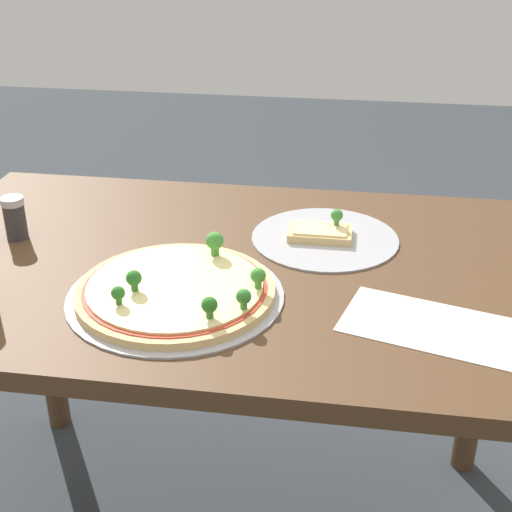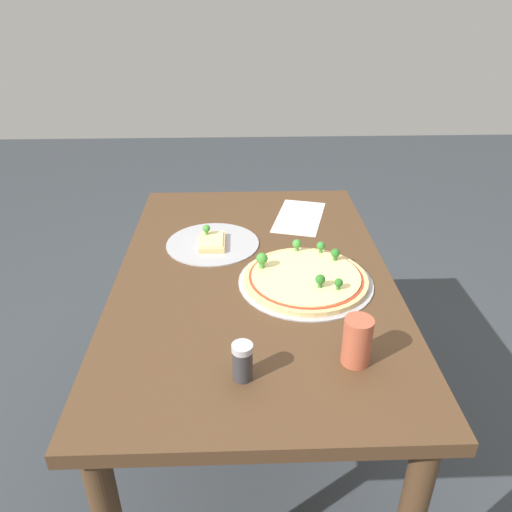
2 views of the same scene
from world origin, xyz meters
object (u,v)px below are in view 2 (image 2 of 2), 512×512
Objects in this scene: dining_table at (254,301)px; drinking_cup at (357,341)px; pizza_tray_slice at (212,242)px; pizza_tray_whole at (306,278)px; condiment_shaker at (242,361)px.

dining_table is 11.03× the size of drinking_cup.
pizza_tray_slice is (-0.18, -0.13, 0.11)m from dining_table.
pizza_tray_slice is (-0.23, -0.27, -0.01)m from pizza_tray_whole.
drinking_cup reaches higher than pizza_tray_slice.
drinking_cup is at bearing 11.71° from pizza_tray_whole.
condiment_shaker is (0.61, 0.09, 0.04)m from pizza_tray_slice.
dining_table is 4.22× the size of pizza_tray_slice.
pizza_tray_whole reaches higher than dining_table.
dining_table is at bearing 175.13° from condiment_shaker.
dining_table is 3.32× the size of pizza_tray_whole.
drinking_cup is (0.56, 0.34, 0.05)m from pizza_tray_slice.
pizza_tray_slice is 3.37× the size of condiment_shaker.
pizza_tray_slice reaches higher than dining_table.
dining_table is at bearing 35.62° from pizza_tray_slice.
pizza_tray_whole is 3.32× the size of drinking_cup.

